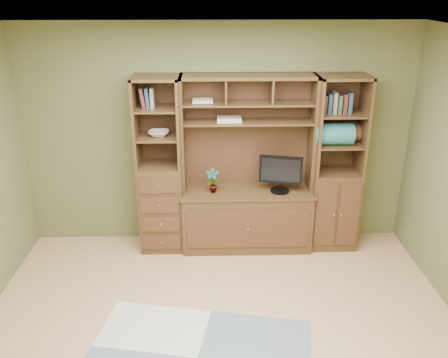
{
  "coord_description": "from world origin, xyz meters",
  "views": [
    {
      "loc": [
        -0.06,
        -3.29,
        2.95
      ],
      "look_at": [
        0.06,
        1.2,
        1.1
      ],
      "focal_mm": 38.0,
      "sensor_mm": 36.0,
      "label": 1
    }
  ],
  "objects_px": {
    "center_hutch": "(248,167)",
    "right_tower": "(336,165)",
    "left_tower": "(160,167)",
    "monitor": "(281,167)"
  },
  "relations": [
    {
      "from": "center_hutch",
      "to": "right_tower",
      "type": "height_order",
      "value": "same"
    },
    {
      "from": "center_hutch",
      "to": "left_tower",
      "type": "bearing_deg",
      "value": 177.71
    },
    {
      "from": "center_hutch",
      "to": "monitor",
      "type": "distance_m",
      "value": 0.38
    },
    {
      "from": "left_tower",
      "to": "monitor",
      "type": "height_order",
      "value": "left_tower"
    },
    {
      "from": "left_tower",
      "to": "monitor",
      "type": "bearing_deg",
      "value": -3.12
    },
    {
      "from": "left_tower",
      "to": "right_tower",
      "type": "xyz_separation_m",
      "value": [
        2.02,
        0.0,
        0.0
      ]
    },
    {
      "from": "center_hutch",
      "to": "right_tower",
      "type": "relative_size",
      "value": 1.0
    },
    {
      "from": "monitor",
      "to": "center_hutch",
      "type": "bearing_deg",
      "value": -172.92
    },
    {
      "from": "left_tower",
      "to": "center_hutch",
      "type": "bearing_deg",
      "value": -2.29
    },
    {
      "from": "left_tower",
      "to": "monitor",
      "type": "relative_size",
      "value": 3.44
    }
  ]
}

